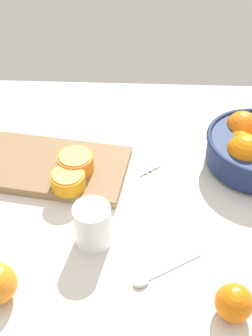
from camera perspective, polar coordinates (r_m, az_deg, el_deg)
name	(u,v)px	position (r cm, az deg, el deg)	size (l,w,h in cm)	color
ground_plane	(136,192)	(104.33, 1.32, -3.20)	(115.82, 94.24, 3.00)	silver
juice_glass	(93,227)	(89.66, -4.38, -7.73)	(7.62, 7.62, 9.80)	white
cutting_board	(54,167)	(108.46, -9.45, 0.12)	(35.55, 20.02, 2.21)	olive
orange_half_0	(76,163)	(103.87, -6.61, 0.71)	(8.62, 8.62, 4.51)	orange
orange_half_1	(68,180)	(100.12, -7.59, -1.55)	(8.02, 8.02, 3.88)	orange
loose_orange_1	(234,303)	(82.59, 13.95, -16.71)	(6.92, 6.92, 6.92)	orange
spoon	(157,275)	(87.31, 4.04, -13.78)	(14.00, 9.35, 1.00)	silver
herb_sprig_0	(150,171)	(107.38, 3.22, -0.39)	(5.27, 4.38, 0.74)	#4B7443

